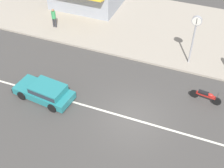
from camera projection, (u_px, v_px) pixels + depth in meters
ground_plane at (133, 119)px, 18.48m from camera, size 160.00×160.00×0.00m
lane_centre_stripe at (133, 119)px, 18.47m from camera, size 50.40×0.14×0.01m
kerb_strip at (173, 30)px, 25.70m from camera, size 68.00×10.00×0.15m
hatchback_teal_1 at (45, 91)px, 19.44m from camera, size 4.01×2.02×1.10m
motorcycle_1 at (206, 96)px, 19.36m from camera, size 1.97×0.56×0.80m
street_clock at (195, 29)px, 20.50m from camera, size 0.67×0.22×3.72m
pedestrian_mid_kerb at (54, 17)px, 25.30m from camera, size 0.34×0.34×1.64m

